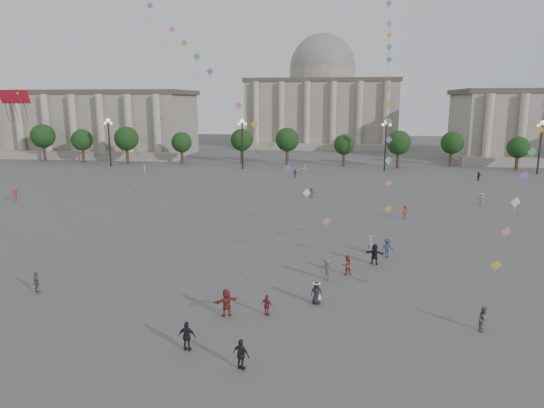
# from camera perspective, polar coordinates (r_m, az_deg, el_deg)

# --- Properties ---
(ground) EXTENTS (360.00, 360.00, 0.00)m
(ground) POSITION_cam_1_polar(r_m,az_deg,el_deg) (35.58, -0.79, -11.70)
(ground) COLOR #524F4D
(ground) RESTS_ON ground
(hall_west) EXTENTS (84.00, 26.22, 17.20)m
(hall_west) POSITION_cam_1_polar(r_m,az_deg,el_deg) (149.31, -25.16, 8.62)
(hall_west) COLOR gray
(hall_west) RESTS_ON ground
(hall_central) EXTENTS (48.30, 34.30, 35.50)m
(hall_central) POSITION_cam_1_polar(r_m,az_deg,el_deg) (161.53, 5.87, 11.91)
(hall_central) COLOR gray
(hall_central) RESTS_ON ground
(tree_row) EXTENTS (137.12, 5.12, 8.00)m
(tree_row) POSITION_cam_1_polar(r_m,az_deg,el_deg) (110.70, 5.00, 7.33)
(tree_row) COLOR #37281B
(tree_row) RESTS_ON ground
(lamp_post_far_west) EXTENTS (2.00, 0.90, 10.65)m
(lamp_post_far_west) POSITION_cam_1_polar(r_m,az_deg,el_deg) (113.88, -18.65, 7.87)
(lamp_post_far_west) COLOR #262628
(lamp_post_far_west) RESTS_ON ground
(lamp_post_mid_west) EXTENTS (2.00, 0.90, 10.65)m
(lamp_post_mid_west) POSITION_cam_1_polar(r_m,az_deg,el_deg) (104.35, -3.51, 8.15)
(lamp_post_mid_west) COLOR #262628
(lamp_post_mid_west) RESTS_ON ground
(lamp_post_mid_east) EXTENTS (2.00, 0.90, 10.65)m
(lamp_post_mid_east) POSITION_cam_1_polar(r_m,az_deg,el_deg) (103.00, 13.27, 7.81)
(lamp_post_mid_east) COLOR #262628
(lamp_post_mid_east) RESTS_ON ground
(lamp_post_far_east) EXTENTS (2.00, 0.90, 10.65)m
(lamp_post_far_east) POSITION_cam_1_polar(r_m,az_deg,el_deg) (110.13, 29.10, 6.88)
(lamp_post_far_east) COLOR #262628
(lamp_post_far_east) RESTS_ON ground
(person_crowd_0) EXTENTS (0.97, 0.91, 1.61)m
(person_crowd_0) POSITION_cam_1_polar(r_m,az_deg,el_deg) (92.89, 2.72, 3.63)
(person_crowd_0) COLOR navy
(person_crowd_0) RESTS_ON ground
(person_crowd_2) EXTENTS (1.38, 1.36, 1.91)m
(person_crowd_2) POSITION_cam_1_polar(r_m,az_deg,el_deg) (79.20, -27.93, 0.88)
(person_crowd_2) COLOR maroon
(person_crowd_2) RESTS_ON ground
(person_crowd_3) EXTENTS (1.81, 0.88, 1.87)m
(person_crowd_3) POSITION_cam_1_polar(r_m,az_deg,el_deg) (44.38, 11.98, -5.80)
(person_crowd_3) COLOR black
(person_crowd_3) RESTS_ON ground
(person_crowd_4) EXTENTS (1.59, 1.41, 1.75)m
(person_crowd_4) POSITION_cam_1_polar(r_m,az_deg,el_deg) (97.74, 3.83, 4.07)
(person_crowd_4) COLOR silver
(person_crowd_4) RESTS_ON ground
(person_crowd_6) EXTENTS (1.32, 0.97, 1.83)m
(person_crowd_6) POSITION_cam_1_polar(r_m,az_deg,el_deg) (39.92, 6.52, -7.67)
(person_crowd_6) COLOR #57585B
(person_crowd_6) RESTS_ON ground
(person_crowd_7) EXTENTS (1.61, 1.49, 1.80)m
(person_crowd_7) POSITION_cam_1_polar(r_m,az_deg,el_deg) (73.72, 23.42, 0.52)
(person_crowd_7) COLOR silver
(person_crowd_7) RESTS_ON ground
(person_crowd_8) EXTENTS (1.33, 1.27, 1.81)m
(person_crowd_8) POSITION_cam_1_polar(r_m,az_deg,el_deg) (62.22, 15.42, -0.87)
(person_crowd_8) COLOR #963729
(person_crowd_8) RESTS_ON ground
(person_crowd_9) EXTENTS (1.27, 1.40, 1.55)m
(person_crowd_9) POSITION_cam_1_polar(r_m,az_deg,el_deg) (96.97, 23.14, 3.01)
(person_crowd_9) COLOR black
(person_crowd_9) RESTS_ON ground
(person_crowd_10) EXTENTS (0.67, 0.74, 1.70)m
(person_crowd_10) POSITION_cam_1_polar(r_m,az_deg,el_deg) (102.09, -14.76, 4.03)
(person_crowd_10) COLOR silver
(person_crowd_10) RESTS_ON ground
(person_crowd_12) EXTENTS (1.37, 1.16, 1.49)m
(person_crowd_12) POSITION_cam_1_polar(r_m,az_deg,el_deg) (73.78, 4.67, 1.37)
(person_crowd_12) COLOR slate
(person_crowd_12) RESTS_ON ground
(person_crowd_13) EXTENTS (0.65, 0.65, 1.52)m
(person_crowd_13) POSITION_cam_1_polar(r_m,az_deg,el_deg) (48.35, 11.47, -4.51)
(person_crowd_13) COLOR #ACADA9
(person_crowd_13) RESTS_ON ground
(tourist_0) EXTENTS (0.94, 0.69, 1.48)m
(tourist_0) POSITION_cam_1_polar(r_m,az_deg,el_deg) (33.58, -0.59, -11.82)
(tourist_0) COLOR maroon
(tourist_0) RESTS_ON ground
(tourist_1) EXTENTS (1.11, 0.83, 1.75)m
(tourist_1) POSITION_cam_1_polar(r_m,az_deg,el_deg) (27.49, -3.64, -17.25)
(tourist_1) COLOR black
(tourist_1) RESTS_ON ground
(tourist_2) EXTENTS (1.78, 1.46, 1.91)m
(tourist_2) POSITION_cam_1_polar(r_m,az_deg,el_deg) (33.58, -5.39, -11.47)
(tourist_2) COLOR maroon
(tourist_2) RESTS_ON ground
(tourist_3) EXTENTS (1.07, 1.00, 1.77)m
(tourist_3) POSITION_cam_1_polar(r_m,az_deg,el_deg) (41.16, -25.94, -8.28)
(tourist_3) COLOR slate
(tourist_3) RESTS_ON ground
(tourist_4) EXTENTS (1.09, 0.52, 1.80)m
(tourist_4) POSITION_cam_1_polar(r_m,az_deg,el_deg) (29.62, -9.95, -15.08)
(tourist_4) COLOR black
(tourist_4) RESTS_ON ground
(kite_flyer_0) EXTENTS (1.03, 0.94, 1.71)m
(kite_flyer_0) POSITION_cam_1_polar(r_m,az_deg,el_deg) (41.44, 8.77, -7.07)
(kite_flyer_0) COLOR maroon
(kite_flyer_0) RESTS_ON ground
(kite_flyer_1) EXTENTS (1.33, 1.06, 1.81)m
(kite_flyer_1) POSITION_cam_1_polar(r_m,az_deg,el_deg) (46.58, 13.41, -5.05)
(kite_flyer_1) COLOR navy
(kite_flyer_1) RESTS_ON ground
(kite_flyer_2) EXTENTS (0.89, 0.96, 1.59)m
(kite_flyer_2) POSITION_cam_1_polar(r_m,az_deg,el_deg) (34.28, 23.65, -12.26)
(kite_flyer_2) COLOR #58585C
(kite_flyer_2) RESTS_ON ground
(hat_person) EXTENTS (0.87, 0.62, 1.69)m
(hat_person) POSITION_cam_1_polar(r_m,az_deg,el_deg) (35.43, 5.26, -10.30)
(hat_person) COLOR black
(hat_person) RESTS_ON ground
(dragon_kite) EXTENTS (11.27, 2.83, 24.56)m
(dragon_kite) POSITION_cam_1_polar(r_m,az_deg,el_deg) (42.72, -27.64, 9.98)
(dragon_kite) COLOR #B21325
(dragon_kite) RESTS_ON ground
(kite_train_west) EXTENTS (44.07, 36.13, 71.90)m
(kite_train_west) POSITION_cam_1_polar(r_m,az_deg,el_deg) (63.45, -14.09, 21.04)
(kite_train_west) COLOR #3F3F3F
(kite_train_west) RESTS_ON ground
(kite_train_mid) EXTENTS (3.83, 51.16, 70.32)m
(kite_train_mid) POSITION_cam_1_polar(r_m,az_deg,el_deg) (73.05, 13.57, 21.83)
(kite_train_mid) COLOR #3F3F3F
(kite_train_mid) RESTS_ON ground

